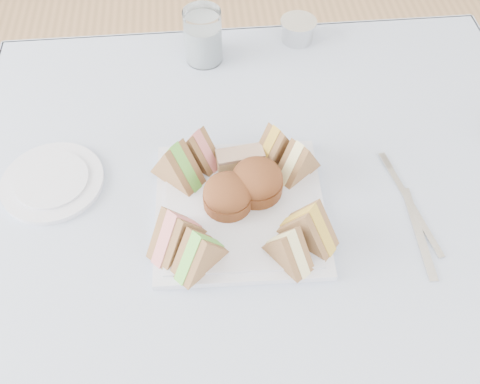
{
  "coord_description": "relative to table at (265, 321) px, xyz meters",
  "views": [
    {
      "loc": [
        -0.1,
        -0.46,
        1.45
      ],
      "look_at": [
        -0.05,
        0.03,
        0.8
      ],
      "focal_mm": 40.0,
      "sensor_mm": 36.0,
      "label": 1
    }
  ],
  "objects": [
    {
      "name": "floor",
      "position": [
        0.0,
        0.0,
        -0.37
      ],
      "size": [
        4.0,
        4.0,
        0.0
      ],
      "primitive_type": "plane",
      "color": "#9E7751",
      "rests_on": "ground"
    },
    {
      "name": "table",
      "position": [
        0.0,
        0.0,
        0.0
      ],
      "size": [
        0.9,
        0.9,
        0.74
      ],
      "primitive_type": "cube",
      "color": "brown",
      "rests_on": "floor"
    },
    {
      "name": "tablecloth",
      "position": [
        0.0,
        0.0,
        0.37
      ],
      "size": [
        1.02,
        1.02,
        0.01
      ],
      "primitive_type": "cube",
      "color": "silver",
      "rests_on": "table"
    },
    {
      "name": "serving_plate",
      "position": [
        -0.05,
        0.03,
        0.38
      ],
      "size": [
        0.28,
        0.28,
        0.01
      ],
      "primitive_type": "cube",
      "rotation": [
        0.0,
        0.0,
        -0.03
      ],
      "color": "silver",
      "rests_on": "tablecloth"
    },
    {
      "name": "sandwich_fl_a",
      "position": [
        -0.15,
        -0.03,
        0.43
      ],
      "size": [
        0.1,
        0.1,
        0.08
      ],
      "primitive_type": null,
      "rotation": [
        0.0,
        0.0,
        0.78
      ],
      "color": "brown",
      "rests_on": "serving_plate"
    },
    {
      "name": "sandwich_fl_b",
      "position": [
        -0.12,
        -0.07,
        0.43
      ],
      "size": [
        0.09,
        0.09,
        0.08
      ],
      "primitive_type": null,
      "rotation": [
        0.0,
        0.0,
        0.72
      ],
      "color": "brown",
      "rests_on": "serving_plate"
    },
    {
      "name": "sandwich_fr_a",
      "position": [
        0.05,
        -0.04,
        0.43
      ],
      "size": [
        0.1,
        0.09,
        0.08
      ],
      "primitive_type": null,
      "rotation": [
        0.0,
        0.0,
        -0.72
      ],
      "color": "brown",
      "rests_on": "serving_plate"
    },
    {
      "name": "sandwich_fr_b",
      "position": [
        0.01,
        -0.07,
        0.42
      ],
      "size": [
        0.08,
        0.09,
        0.07
      ],
      "primitive_type": null,
      "rotation": [
        0.0,
        0.0,
        -0.94
      ],
      "color": "brown",
      "rests_on": "serving_plate"
    },
    {
      "name": "sandwich_bl_a",
      "position": [
        -0.15,
        0.1,
        0.43
      ],
      "size": [
        0.1,
        0.09,
        0.08
      ],
      "primitive_type": null,
      "rotation": [
        0.0,
        0.0,
        2.37
      ],
      "color": "brown",
      "rests_on": "serving_plate"
    },
    {
      "name": "sandwich_bl_b",
      "position": [
        -0.11,
        0.13,
        0.42
      ],
      "size": [
        0.09,
        0.08,
        0.07
      ],
      "primitive_type": null,
      "rotation": [
        0.0,
        0.0,
        2.41
      ],
      "color": "brown",
      "rests_on": "serving_plate"
    },
    {
      "name": "sandwich_br_a",
      "position": [
        0.05,
        0.09,
        0.42
      ],
      "size": [
        0.09,
        0.08,
        0.07
      ],
      "primitive_type": null,
      "rotation": [
        0.0,
        0.0,
        -2.47
      ],
      "color": "brown",
      "rests_on": "serving_plate"
    },
    {
      "name": "sandwich_br_b",
      "position": [
        0.02,
        0.13,
        0.42
      ],
      "size": [
        0.09,
        0.08,
        0.07
      ],
      "primitive_type": null,
      "rotation": [
        0.0,
        0.0,
        -2.53
      ],
      "color": "brown",
      "rests_on": "serving_plate"
    },
    {
      "name": "scone_left",
      "position": [
        -0.07,
        0.04,
        0.41
      ],
      "size": [
        0.09,
        0.09,
        0.05
      ],
      "primitive_type": "cylinder",
      "rotation": [
        0.0,
        0.0,
        0.13
      ],
      "color": "brown",
      "rests_on": "serving_plate"
    },
    {
      "name": "scone_right",
      "position": [
        -0.02,
        0.06,
        0.42
      ],
      "size": [
        0.1,
        0.1,
        0.06
      ],
      "primitive_type": "cylinder",
      "rotation": [
        0.0,
        0.0,
        0.25
      ],
      "color": "brown",
      "rests_on": "serving_plate"
    },
    {
      "name": "pastry_slice",
      "position": [
        -0.04,
        0.11,
        0.41
      ],
      "size": [
        0.08,
        0.04,
        0.04
      ],
      "primitive_type": "cube",
      "rotation": [
        0.0,
        0.0,
        0.13
      ],
      "color": "tan",
      "rests_on": "serving_plate"
    },
    {
      "name": "side_plate",
      "position": [
        -0.36,
        0.11,
        0.38
      ],
      "size": [
        0.19,
        0.19,
        0.01
      ],
      "primitive_type": "cylinder",
      "rotation": [
        0.0,
        0.0,
        -0.1
      ],
      "color": "silver",
      "rests_on": "tablecloth"
    },
    {
      "name": "water_glass",
      "position": [
        -0.09,
        0.42,
        0.43
      ],
      "size": [
        0.09,
        0.09,
        0.11
      ],
      "primitive_type": "cylinder",
      "rotation": [
        0.0,
        0.0,
        -0.31
      ],
      "color": "white",
      "rests_on": "tablecloth"
    },
    {
      "name": "tea_strainer",
      "position": [
        0.11,
        0.46,
        0.4
      ],
      "size": [
        0.1,
        0.1,
        0.04
      ],
      "primitive_type": "cylinder",
      "rotation": [
        0.0,
        0.0,
        -0.41
      ],
      "color": "silver",
      "rests_on": "tablecloth"
    },
    {
      "name": "knife",
      "position": [
        0.22,
        -0.04,
        0.38
      ],
      "size": [
        0.02,
        0.17,
        0.0
      ],
      "primitive_type": "cube",
      "rotation": [
        0.0,
        0.0,
        -0.03
      ],
      "color": "silver",
      "rests_on": "tablecloth"
    },
    {
      "name": "fork",
      "position": [
        0.23,
        0.0,
        0.38
      ],
      "size": [
        0.04,
        0.18,
        0.0
      ],
      "primitive_type": "cube",
      "rotation": [
        0.0,
        0.0,
        0.18
      ],
      "color": "silver",
      "rests_on": "tablecloth"
    }
  ]
}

